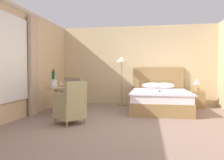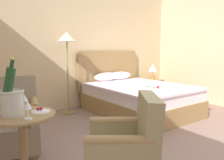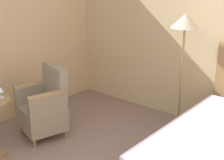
{
  "view_description": "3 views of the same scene",
  "coord_description": "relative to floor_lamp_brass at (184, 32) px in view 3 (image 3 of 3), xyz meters",
  "views": [
    {
      "loc": [
        0.42,
        -4.35,
        1.13
      ],
      "look_at": [
        -0.57,
        1.5,
        0.91
      ],
      "focal_mm": 35.0,
      "sensor_mm": 36.0,
      "label": 1
    },
    {
      "loc": [
        -2.31,
        -1.15,
        1.27
      ],
      "look_at": [
        -0.35,
        1.58,
        0.83
      ],
      "focal_mm": 35.0,
      "sensor_mm": 36.0,
      "label": 2
    },
    {
      "loc": [
        1.42,
        -0.84,
        2.09
      ],
      "look_at": [
        -0.68,
        1.66,
        1.01
      ],
      "focal_mm": 50.0,
      "sensor_mm": 36.0,
      "label": 3
    }
  ],
  "objects": [
    {
      "name": "armchair_by_window",
      "position": [
        -1.33,
        -1.35,
        -0.99
      ],
      "size": [
        0.7,
        0.69,
        0.97
      ],
      "color": "olive",
      "rests_on": "ground"
    },
    {
      "name": "floor_lamp_brass",
      "position": [
        0.0,
        0.0,
        0.0
      ],
      "size": [
        0.38,
        0.38,
        1.65
      ],
      "color": "olive",
      "rests_on": "ground"
    },
    {
      "name": "wine_glass_near_edge",
      "position": [
        -1.33,
        -1.96,
        -0.58
      ],
      "size": [
        0.07,
        0.07,
        0.14
      ],
      "color": "white",
      "rests_on": "side_table_round"
    }
  ]
}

